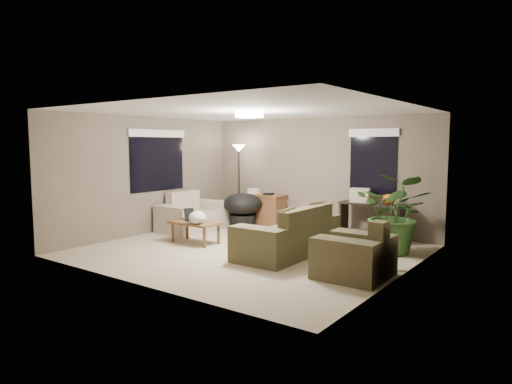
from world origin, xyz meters
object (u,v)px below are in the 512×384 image
Objects in this scene: main_sofa at (291,237)px; coffee_table at (195,225)px; desk at (263,210)px; loveseat at (193,216)px; armchair at (355,257)px; papasan_chair at (243,207)px; console_table at (371,218)px; houseplant at (396,222)px; floor_lamp at (239,158)px; cat_scratching_post at (382,255)px.

coffee_table is at bearing -170.44° from main_sofa.
coffee_table is 0.91× the size of desk.
desk is at bearing 53.24° from loveseat.
papasan_chair is (-3.74, 2.16, 0.17)m from armchair.
houseplant reaches higher than console_table.
papasan_chair is at bearing -41.17° from floor_lamp.
floor_lamp is 4.25m from houseplant.
main_sofa is 2.00× the size of desk.
armchair reaches higher than desk.
cat_scratching_post is at bearing 5.93° from coffee_table.
cat_scratching_post is (0.15, 0.67, -0.08)m from armchair.
desk reaches higher than cat_scratching_post.
main_sofa is at bearing -109.25° from console_table.
console_table is 1.24× the size of papasan_chair.
main_sofa reaches higher than coffee_table.
armchair is 4.37m from desk.
floor_lamp is at bearing 148.94° from armchair.
console_table is at bearing 19.22° from loveseat.
coffee_table is 0.77× the size of console_table.
floor_lamp is (-0.62, 2.16, 1.24)m from coffee_table.
armchair is at bearing -16.11° from loveseat.
main_sofa is 2.07m from console_table.
console_table is at bearing 70.75° from main_sofa.
cat_scratching_post is at bearing 77.28° from armchair.
houseplant reaches higher than coffee_table.
loveseat is at bearing 172.31° from cat_scratching_post.
loveseat is 1.52× the size of papasan_chair.
coffee_table is 3.63m from cat_scratching_post.
desk is 0.77× the size of houseplant.
loveseat is 1.60× the size of coffee_table.
papasan_chair is (0.75, 0.86, 0.17)m from loveseat.
houseplant is (3.72, -0.40, 0.09)m from papasan_chair.
loveseat is 4.50m from houseplant.
console_table is 0.92× the size of houseplant.
armchair is 0.69m from cat_scratching_post.
floor_lamp is at bearing 106.06° from coffee_table.
main_sofa is 4.40× the size of cat_scratching_post.
armchair is 4.32m from papasan_chair.
floor_lamp is at bearing 170.29° from houseplant.
houseplant is at bearing -46.15° from console_table.
armchair is at bearing -72.66° from console_table.
floor_lamp reaches higher than armchair.
houseplant is at bearing -6.12° from papasan_chair.
houseplant is (3.44, 1.46, 0.20)m from coffee_table.
papasan_chair is at bearing -171.85° from console_table.
armchair reaches higher than cat_scratching_post.
main_sofa is at bearing -44.74° from desk.
papasan_chair is (-0.28, 1.86, 0.11)m from coffee_table.
main_sofa is 1.55× the size of houseplant.
desk is (0.99, 1.32, 0.08)m from loveseat.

